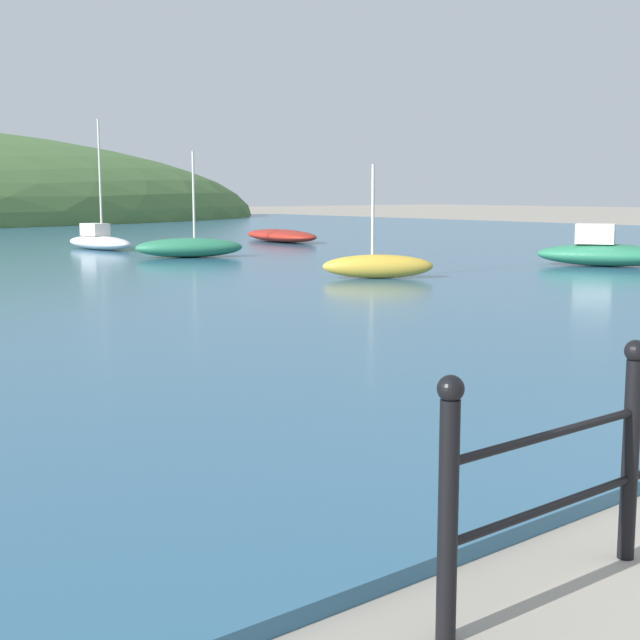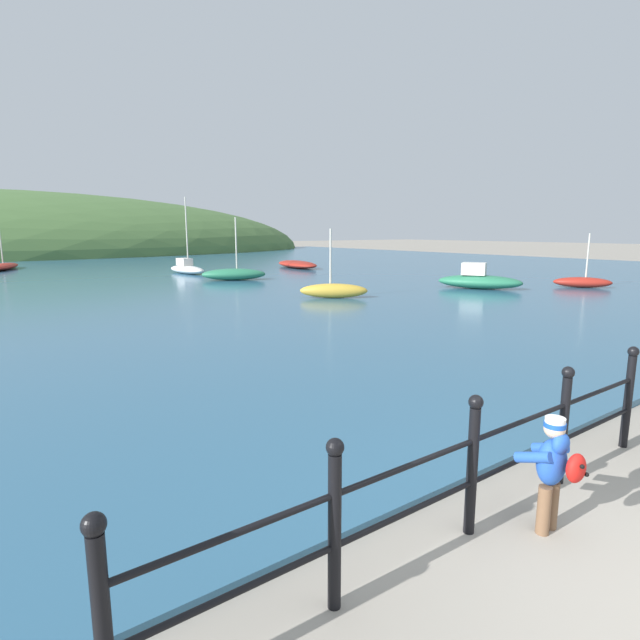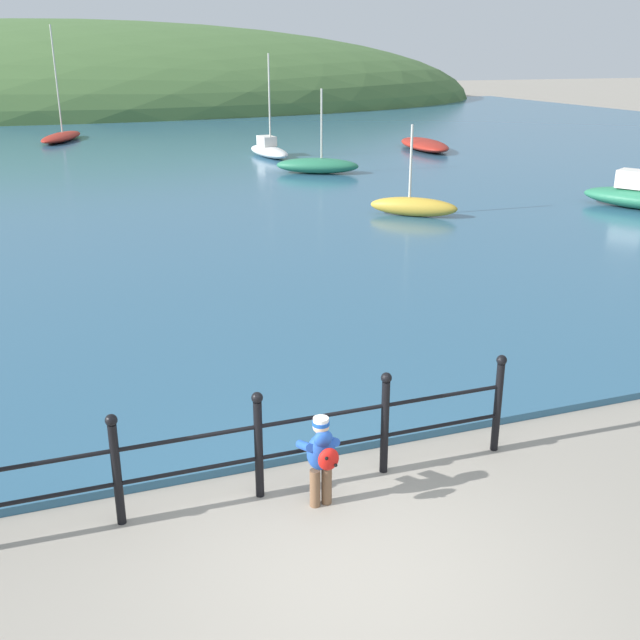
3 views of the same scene
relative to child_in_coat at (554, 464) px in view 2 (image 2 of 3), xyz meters
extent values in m
cube|color=#2D5B7A|center=(-0.05, 30.89, -0.56)|extent=(80.00, 60.00, 0.10)
cylinder|color=black|center=(-3.42, 0.39, -0.06)|extent=(0.09, 0.09, 1.10)
sphere|color=black|center=(-3.42, 0.39, 0.54)|extent=(0.12, 0.12, 0.12)
cylinder|color=black|center=(-1.99, 0.39, -0.06)|extent=(0.09, 0.09, 1.10)
sphere|color=black|center=(-1.99, 0.39, 0.54)|extent=(0.12, 0.12, 0.12)
cylinder|color=black|center=(-0.55, 0.39, -0.06)|extent=(0.09, 0.09, 1.10)
sphere|color=black|center=(-0.55, 0.39, 0.54)|extent=(0.12, 0.12, 0.12)
cylinder|color=black|center=(0.88, 0.39, -0.06)|extent=(0.09, 0.09, 1.10)
sphere|color=black|center=(0.88, 0.39, 0.54)|extent=(0.12, 0.12, 0.12)
cylinder|color=black|center=(2.31, 0.39, -0.06)|extent=(0.09, 0.09, 1.10)
sphere|color=black|center=(2.31, 0.39, 0.54)|extent=(0.12, 0.12, 0.12)
cylinder|color=black|center=(-0.55, 0.39, 0.21)|extent=(5.73, 0.04, 0.04)
cylinder|color=black|center=(-0.55, 0.39, -0.16)|extent=(5.73, 0.04, 0.04)
cylinder|color=brown|center=(-0.07, 0.02, -0.40)|extent=(0.11, 0.11, 0.42)
cylinder|color=brown|center=(0.06, 0.02, -0.40)|extent=(0.11, 0.11, 0.42)
ellipsoid|color=blue|center=(0.00, 0.02, 0.01)|extent=(0.31, 0.24, 0.40)
ellipsoid|color=blue|center=(0.00, -0.04, 0.19)|extent=(0.21, 0.13, 0.18)
cylinder|color=blue|center=(-0.14, 0.10, 0.06)|extent=(0.11, 0.32, 0.19)
cylinder|color=blue|center=(0.14, 0.12, 0.06)|extent=(0.11, 0.32, 0.19)
sphere|color=beige|center=(0.00, 0.02, 0.31)|extent=(0.17, 0.17, 0.17)
cylinder|color=#194CB2|center=(0.00, 0.02, 0.34)|extent=(0.17, 0.17, 0.04)
cylinder|color=silver|center=(0.00, 0.02, 0.38)|extent=(0.16, 0.16, 0.04)
ellipsoid|color=red|center=(0.01, -0.17, 0.03)|extent=(0.23, 0.14, 0.24)
sphere|color=black|center=(-0.04, -0.24, 0.09)|extent=(0.04, 0.04, 0.04)
sphere|color=black|center=(0.06, -0.24, -0.01)|extent=(0.04, 0.04, 0.04)
ellipsoid|color=silver|center=(6.76, 25.27, -0.28)|extent=(1.36, 3.51, 0.45)
cube|color=silver|center=(6.74, 25.52, 0.14)|extent=(0.66, 1.01, 0.40)
cylinder|color=beige|center=(6.78, 25.10, 1.82)|extent=(0.07, 0.07, 3.77)
ellipsoid|color=#287551|center=(13.85, 10.89, -0.22)|extent=(2.75, 3.56, 0.57)
cube|color=silver|center=(13.72, 11.11, 0.31)|extent=(1.06, 1.16, 0.51)
ellipsoid|color=maroon|center=(17.75, 8.55, -0.29)|extent=(1.94, 2.28, 0.44)
cylinder|color=beige|center=(17.81, 8.46, 0.86)|extent=(0.07, 0.07, 1.84)
ellipsoid|color=maroon|center=(-1.46, 34.49, -0.31)|extent=(2.78, 4.78, 0.40)
ellipsoid|color=gold|center=(7.13, 12.18, -0.25)|extent=(2.29, 1.96, 0.52)
cylinder|color=beige|center=(7.04, 12.26, 0.99)|extent=(0.07, 0.07, 1.95)
ellipsoid|color=#287551|center=(7.19, 20.26, -0.22)|extent=(3.22, 2.33, 0.57)
cylinder|color=beige|center=(7.32, 20.19, 1.29)|extent=(0.07, 0.07, 2.47)
ellipsoid|color=maroon|center=(14.19, 25.21, -0.27)|extent=(2.30, 4.80, 0.46)
camera|label=1|loc=(-6.21, -2.14, 1.37)|focal=50.00mm
camera|label=2|loc=(-3.82, -1.95, 1.90)|focal=28.00mm
camera|label=3|loc=(-2.27, -6.25, 3.85)|focal=42.00mm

